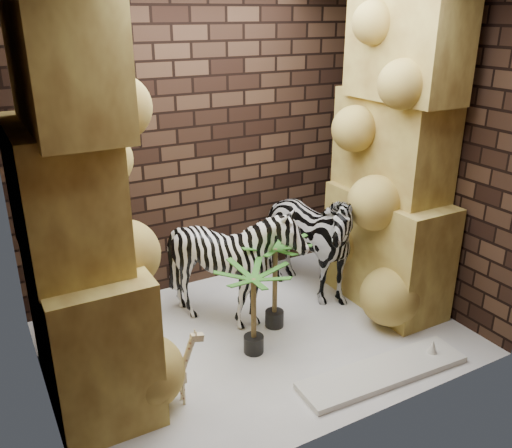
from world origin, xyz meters
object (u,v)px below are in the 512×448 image
zebra_right (302,230)px  surfboard (383,372)px  palm_back (254,311)px  palm_front (275,283)px  zebra_left (234,270)px  giraffe_toy (171,371)px

zebra_right → surfboard: bearing=-109.3°
zebra_right → palm_back: 1.16m
palm_front → surfboard: 1.18m
zebra_right → zebra_left: 0.86m
giraffe_toy → surfboard: (1.58, -0.48, -0.27)m
giraffe_toy → palm_back: bearing=24.1°
zebra_right → zebra_left: zebra_right is taller
palm_front → palm_back: 0.45m
palm_front → palm_back: palm_front is taller
palm_front → surfboard: size_ratio=0.60×
palm_front → surfboard: bearing=-69.5°
giraffe_toy → surfboard: 1.68m
palm_front → zebra_right: bearing=36.3°
palm_front → palm_back: (-0.36, -0.26, -0.04)m
palm_front → zebra_left: bearing=142.3°
surfboard → zebra_left: bearing=120.8°
palm_back → surfboard: bearing=-45.9°
zebra_right → giraffe_toy: size_ratio=2.33×
zebra_left → surfboard: bearing=-56.8°
zebra_right → zebra_left: bearing=178.4°
zebra_left → palm_front: 0.38m
surfboard → zebra_right: bearing=86.4°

